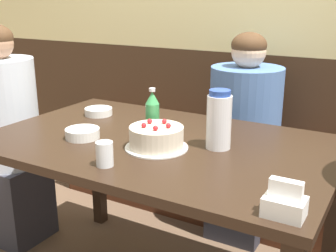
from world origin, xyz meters
TOP-DOWN VIEW (x-y plane):
  - back_wall at (0.00, 1.05)m, footprint 4.80×0.04m
  - bench_seat at (0.00, 0.83)m, footprint 2.28×0.38m
  - dining_table at (0.00, 0.00)m, footprint 1.42×0.89m
  - birthday_cake at (0.04, -0.09)m, footprint 0.25×0.25m
  - water_pitcher at (0.25, 0.04)m, footprint 0.10×0.10m
  - soju_bottle at (-0.06, 0.05)m, footprint 0.06×0.06m
  - napkin_holder at (0.62, -0.37)m, footprint 0.11×0.08m
  - bowl_soup_white at (-0.46, 0.18)m, footprint 0.14×0.14m
  - bowl_rice_small at (-0.29, -0.13)m, footprint 0.14×0.14m
  - glass_water_tall at (-0.02, -0.33)m, footprint 0.06×0.06m
  - person_teal_shirt at (0.12, 0.71)m, footprint 0.38×0.38m
  - person_grey_tee at (-0.97, 0.03)m, footprint 0.35×0.35m

SIDE VIEW (x-z plane):
  - bench_seat at x=0.00m, z-range 0.00..0.45m
  - person_teal_shirt at x=0.12m, z-range 0.00..1.14m
  - person_grey_tee at x=-0.97m, z-range -0.02..1.17m
  - dining_table at x=0.00m, z-range 0.29..1.05m
  - bowl_soup_white at x=-0.46m, z-range 0.76..0.79m
  - bowl_rice_small at x=-0.29m, z-range 0.76..0.80m
  - napkin_holder at x=0.62m, z-range 0.74..0.85m
  - birthday_cake at x=0.04m, z-range 0.75..0.85m
  - glass_water_tall at x=-0.02m, z-range 0.76..0.84m
  - soju_bottle at x=-0.06m, z-range 0.75..0.95m
  - water_pitcher at x=0.25m, z-range 0.75..0.98m
  - back_wall at x=0.00m, z-range 0.00..2.50m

